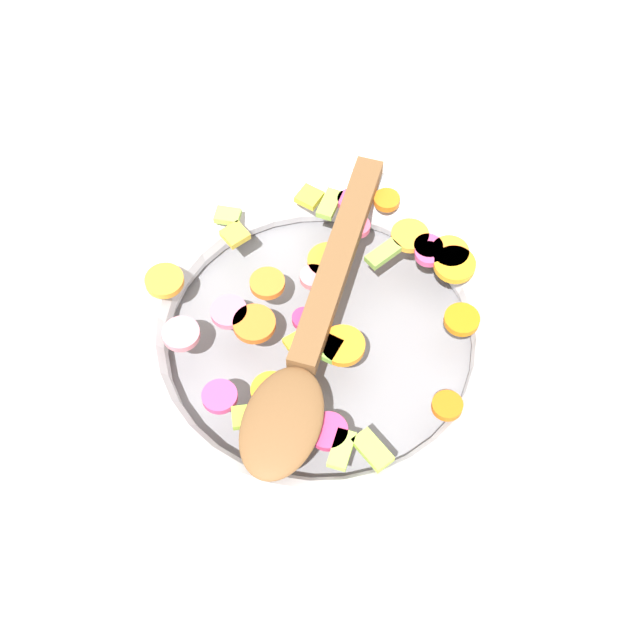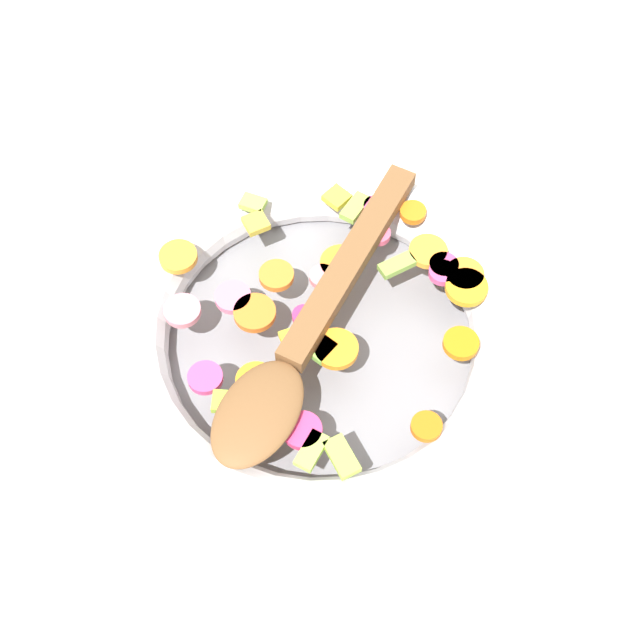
# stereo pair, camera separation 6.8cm
# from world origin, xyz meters

# --- Properties ---
(ground_plane) EXTENTS (4.00, 4.00, 0.00)m
(ground_plane) POSITION_xyz_m (0.00, 0.00, 0.00)
(ground_plane) COLOR beige
(skillet) EXTENTS (0.34, 0.34, 0.05)m
(skillet) POSITION_xyz_m (0.00, 0.00, 0.02)
(skillet) COLOR slate
(skillet) RESTS_ON ground_plane
(chopped_vegetables) EXTENTS (0.27, 0.25, 0.01)m
(chopped_vegetables) POSITION_xyz_m (0.00, -0.02, 0.05)
(chopped_vegetables) COLOR orange
(chopped_vegetables) RESTS_ON skillet
(wooden_spoon) EXTENTS (0.09, 0.29, 0.01)m
(wooden_spoon) POSITION_xyz_m (-0.00, 0.03, 0.06)
(wooden_spoon) COLOR brown
(wooden_spoon) RESTS_ON chopped_vegetables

